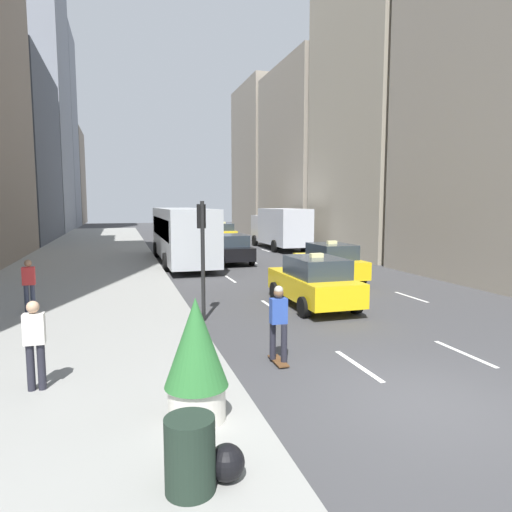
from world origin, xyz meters
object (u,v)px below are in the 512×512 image
at_px(taxi_lead, 330,262).
at_px(taxi_third, 314,281).
at_px(box_truck, 280,227).
at_px(skateboarder, 278,321).
at_px(pedestrian_near_curb, 35,341).
at_px(pedestrian_mid_block, 29,283).
at_px(trash_can, 190,455).
at_px(sedan_black_near, 231,248).
at_px(planter_with_shrub, 196,357).
at_px(taxi_second, 223,232).
at_px(traffic_light_pole, 202,241).
at_px(city_bus, 181,233).

bearing_deg(taxi_lead, taxi_third, -121.45).
xyz_separation_m(box_truck, skateboarder, (-8.62, -24.13, -0.75)).
bearing_deg(pedestrian_near_curb, skateboarder, 5.47).
xyz_separation_m(box_truck, pedestrian_mid_block, (-14.67, -17.93, -0.64)).
xyz_separation_m(skateboarder, trash_can, (-2.58, -4.19, -0.36)).
bearing_deg(sedan_black_near, taxi_lead, -69.78).
distance_m(planter_with_shrub, pedestrian_mid_block, 9.44).
distance_m(sedan_black_near, planter_with_shrub, 20.21).
height_order(sedan_black_near, trash_can, sedan_black_near).
xyz_separation_m(sedan_black_near, skateboarder, (-3.02, -17.10, 0.09)).
height_order(pedestrian_near_curb, pedestrian_mid_block, same).
distance_m(taxi_second, traffic_light_pole, 28.58).
height_order(taxi_third, box_truck, box_truck).
bearing_deg(taxi_second, taxi_third, -95.91).
xyz_separation_m(planter_with_shrub, traffic_light_pole, (1.28, 6.66, 1.26)).
bearing_deg(trash_can, sedan_black_near, 75.28).
bearing_deg(taxi_lead, pedestrian_mid_block, -164.48).
relative_size(taxi_third, city_bus, 0.38).
distance_m(planter_with_shrub, pedestrian_near_curb, 3.27).
distance_m(taxi_third, trash_can, 10.69).
distance_m(taxi_lead, pedestrian_mid_block, 12.32).
distance_m(sedan_black_near, pedestrian_near_curb, 19.23).
bearing_deg(trash_can, box_truck, 68.44).
xyz_separation_m(trash_can, traffic_light_pole, (1.64, 8.42, 1.81)).
distance_m(city_bus, planter_with_shrub, 20.43).
relative_size(taxi_second, traffic_light_pole, 1.22).
xyz_separation_m(taxi_third, city_bus, (-2.81, 12.94, 0.91)).
height_order(city_bus, skateboarder, city_bus).
distance_m(taxi_second, city_bus, 15.21).
bearing_deg(box_truck, traffic_light_pole, -115.63).
height_order(taxi_lead, skateboarder, taxi_lead).
distance_m(sedan_black_near, skateboarder, 17.36).
bearing_deg(taxi_lead, sedan_black_near, 110.22).
relative_size(taxi_third, planter_with_shrub, 2.26).
bearing_deg(sedan_black_near, pedestrian_mid_block, -129.76).
xyz_separation_m(box_truck, planter_with_shrub, (-10.83, -26.56, -0.56)).
xyz_separation_m(skateboarder, pedestrian_near_curb, (-4.81, -0.46, 0.10)).
bearing_deg(sedan_black_near, taxi_second, 79.33).
bearing_deg(sedan_black_near, taxi_third, -90.00).
distance_m(taxi_second, pedestrian_mid_block, 28.36).
relative_size(planter_with_shrub, traffic_light_pole, 0.54).
distance_m(taxi_third, planter_with_shrub, 9.02).
xyz_separation_m(sedan_black_near, pedestrian_mid_block, (-9.07, -10.90, 0.20)).
bearing_deg(city_bus, planter_with_shrub, -96.79).
distance_m(taxi_lead, taxi_third, 5.37).
bearing_deg(taxi_third, traffic_light_pole, -170.13).
bearing_deg(pedestrian_near_curb, planter_with_shrub, -37.05).
relative_size(skateboarder, traffic_light_pole, 0.48).
bearing_deg(box_truck, pedestrian_mid_block, -129.28).
bearing_deg(trash_can, planter_with_shrub, 78.23).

